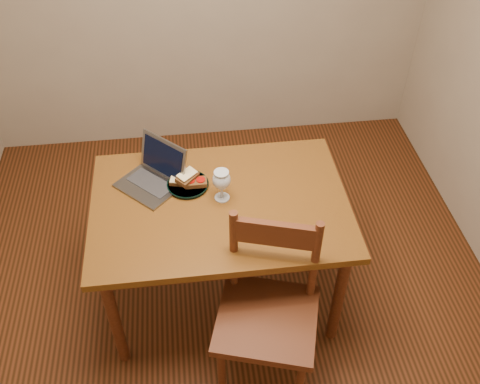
{
  "coord_description": "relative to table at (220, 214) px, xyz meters",
  "views": [
    {
      "loc": [
        -0.16,
        -1.89,
        2.63
      ],
      "look_at": [
        0.08,
        0.03,
        0.8
      ],
      "focal_mm": 40.0,
      "sensor_mm": 36.0,
      "label": 1
    }
  ],
  "objects": [
    {
      "name": "table",
      "position": [
        0.0,
        0.0,
        0.0
      ],
      "size": [
        1.3,
        0.9,
        0.74
      ],
      "color": "#46220B",
      "rests_on": "floor"
    },
    {
      "name": "sandwich_cheese",
      "position": [
        -0.19,
        0.15,
        0.12
      ],
      "size": [
        0.12,
        0.09,
        0.03
      ],
      "primitive_type": null,
      "rotation": [
        0.0,
        0.0,
        -0.26
      ],
      "color": "#381E0C",
      "rests_on": "plate"
    },
    {
      "name": "chair",
      "position": [
        0.17,
        -0.51,
        -0.12
      ],
      "size": [
        0.57,
        0.56,
        0.5
      ],
      "rotation": [
        0.0,
        0.0,
        -0.29
      ],
      "color": "#3B1B0C",
      "rests_on": "floor"
    },
    {
      "name": "milk_glass",
      "position": [
        0.01,
        0.03,
        0.17
      ],
      "size": [
        0.09,
        0.09,
        0.18
      ],
      "primitive_type": null,
      "color": "white",
      "rests_on": "table"
    },
    {
      "name": "laptop",
      "position": [
        -0.32,
        0.2,
        0.14
      ],
      "size": [
        0.41,
        0.41,
        0.22
      ],
      "rotation": [
        0.0,
        0.0,
        -0.78
      ],
      "color": "slate",
      "rests_on": "table"
    },
    {
      "name": "sandwich_top",
      "position": [
        -0.15,
        0.15,
        0.15
      ],
      "size": [
        0.13,
        0.13,
        0.04
      ],
      "primitive_type": null,
      "rotation": [
        0.0,
        0.0,
        0.83
      ],
      "color": "#381E0C",
      "rests_on": "plate"
    },
    {
      "name": "sandwich_tomato",
      "position": [
        -0.11,
        0.13,
        0.12
      ],
      "size": [
        0.12,
        0.07,
        0.04
      ],
      "primitive_type": null,
      "rotation": [
        0.0,
        0.0,
        -0.01
      ],
      "color": "#381E0C",
      "rests_on": "plate"
    },
    {
      "name": "plate",
      "position": [
        -0.15,
        0.14,
        0.09
      ],
      "size": [
        0.22,
        0.22,
        0.02
      ],
      "primitive_type": "cylinder",
      "color": "black",
      "rests_on": "table"
    },
    {
      "name": "floor",
      "position": [
        0.02,
        -0.03,
        -0.66
      ],
      "size": [
        3.2,
        3.2,
        0.02
      ],
      "primitive_type": "cube",
      "color": "black",
      "rests_on": "ground"
    }
  ]
}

